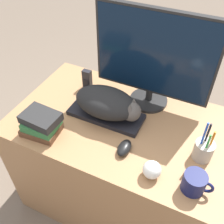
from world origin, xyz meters
name	(u,v)px	position (x,y,z in m)	size (l,w,h in m)	color
desk	(119,164)	(0.00, 0.34, 0.37)	(1.12, 0.69, 0.73)	#9E7047
keyboard	(106,114)	(-0.08, 0.35, 0.74)	(0.39, 0.16, 0.02)	black
cat	(108,103)	(-0.07, 0.35, 0.83)	(0.35, 0.20, 0.14)	black
monitor	(154,57)	(0.08, 0.55, 1.01)	(0.60, 0.21, 0.52)	black
computer_mouse	(124,148)	(0.09, 0.18, 0.75)	(0.06, 0.10, 0.04)	black
coffee_mug	(195,183)	(0.42, 0.12, 0.78)	(0.12, 0.09, 0.09)	#141947
pen_cup	(203,150)	(0.42, 0.29, 0.78)	(0.09, 0.09, 0.21)	#B2A893
baseball	(152,170)	(0.25, 0.11, 0.77)	(0.08, 0.08, 0.08)	silver
phone	(87,79)	(-0.29, 0.52, 0.79)	(0.05, 0.03, 0.12)	black
book_stack	(41,124)	(-0.31, 0.11, 0.79)	(0.19, 0.15, 0.12)	brown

